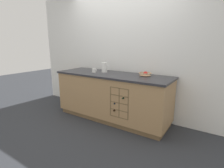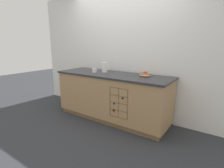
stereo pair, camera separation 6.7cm
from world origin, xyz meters
TOP-DOWN VIEW (x-y plane):
  - ground_plane at (0.00, 0.00)m, footprint 14.00×14.00m
  - back_wall at (0.00, 0.42)m, footprint 4.64×0.06m
  - kitchen_island at (0.00, -0.00)m, footprint 2.28×0.75m
  - fruit_bowl at (0.61, 0.15)m, footprint 0.23×0.23m
  - white_pitcher at (-0.23, 0.08)m, footprint 0.18×0.12m
  - ceramic_mug at (-0.38, -0.07)m, footprint 0.11×0.07m

SIDE VIEW (x-z plane):
  - ground_plane at x=0.00m, z-range 0.00..0.00m
  - kitchen_island at x=0.00m, z-range 0.01..0.91m
  - fruit_bowl at x=0.61m, z-range 0.90..0.98m
  - ceramic_mug at x=-0.38m, z-range 0.90..0.99m
  - white_pitcher at x=-0.23m, z-range 0.91..1.10m
  - back_wall at x=0.00m, z-range 0.00..2.55m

